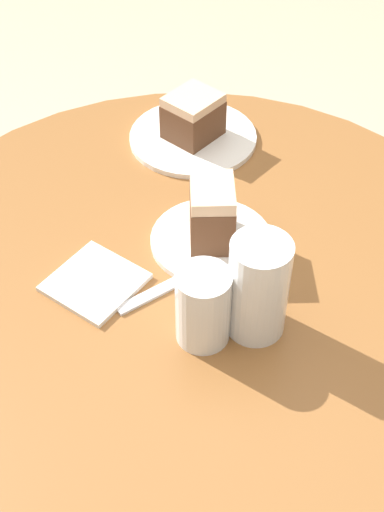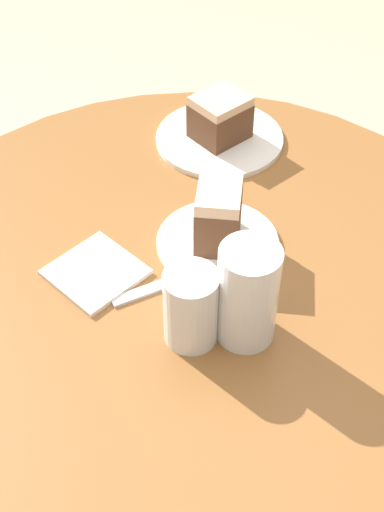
% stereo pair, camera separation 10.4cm
% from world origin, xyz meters
% --- Properties ---
extents(ground_plane, '(8.00, 8.00, 0.00)m').
position_xyz_m(ground_plane, '(0.00, 0.00, 0.00)').
color(ground_plane, beige).
extents(table, '(1.00, 1.00, 0.77)m').
position_xyz_m(table, '(0.00, 0.00, 0.60)').
color(table, brown).
rests_on(table, ground_plane).
extents(plate_near, '(0.19, 0.19, 0.01)m').
position_xyz_m(plate_near, '(-0.03, 0.07, 0.77)').
color(plate_near, white).
rests_on(plate_near, table).
extents(plate_far, '(0.23, 0.23, 0.01)m').
position_xyz_m(plate_far, '(-0.25, 0.23, 0.77)').
color(plate_far, white).
rests_on(plate_far, table).
extents(cake_slice_near, '(0.11, 0.11, 0.10)m').
position_xyz_m(cake_slice_near, '(-0.03, 0.07, 0.83)').
color(cake_slice_near, brown).
rests_on(cake_slice_near, plate_near).
extents(cake_slice_far, '(0.09, 0.10, 0.08)m').
position_xyz_m(cake_slice_far, '(-0.25, 0.23, 0.82)').
color(cake_slice_far, brown).
rests_on(cake_slice_far, plate_far).
extents(glass_lemonade, '(0.07, 0.07, 0.12)m').
position_xyz_m(glass_lemonade, '(0.09, -0.07, 0.82)').
color(glass_lemonade, beige).
rests_on(glass_lemonade, table).
extents(glass_water, '(0.08, 0.08, 0.16)m').
position_xyz_m(glass_water, '(0.13, 0.00, 0.84)').
color(glass_water, silver).
rests_on(glass_water, table).
extents(napkin_stack, '(0.14, 0.14, 0.01)m').
position_xyz_m(napkin_stack, '(-0.08, -0.12, 0.77)').
color(napkin_stack, silver).
rests_on(napkin_stack, table).
extents(fork, '(0.04, 0.16, 0.00)m').
position_xyz_m(fork, '(-0.01, -0.05, 0.77)').
color(fork, silver).
rests_on(fork, table).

